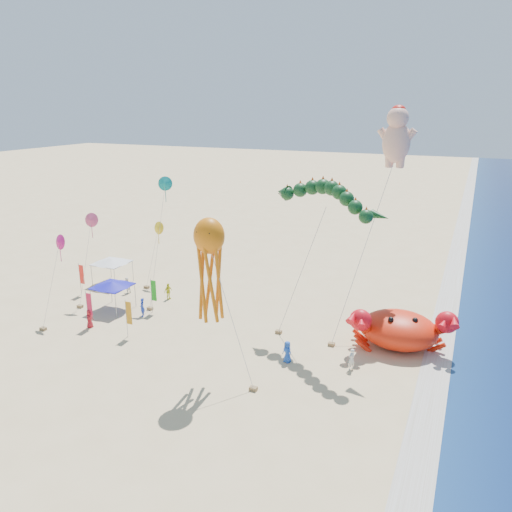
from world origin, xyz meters
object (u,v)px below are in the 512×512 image
(crab_inflatable, at_px, (399,329))
(octopus_kite, at_px, (210,262))
(canopy_white, at_px, (111,261))
(canopy_blue, at_px, (112,284))
(dragon_kite, at_px, (325,201))
(cherub_kite, at_px, (397,135))

(crab_inflatable, distance_m, octopus_kite, 15.96)
(crab_inflatable, relative_size, canopy_white, 2.27)
(octopus_kite, bearing_deg, canopy_white, 146.48)
(canopy_blue, bearing_deg, crab_inflatable, 6.62)
(dragon_kite, distance_m, canopy_white, 25.12)
(crab_inflatable, height_order, cherub_kite, cherub_kite)
(dragon_kite, height_order, octopus_kite, dragon_kite)
(cherub_kite, bearing_deg, canopy_white, -172.37)
(cherub_kite, relative_size, octopus_kite, 1.60)
(crab_inflatable, bearing_deg, canopy_white, 174.88)
(cherub_kite, height_order, octopus_kite, cherub_kite)
(crab_inflatable, height_order, octopus_kite, octopus_kite)
(dragon_kite, relative_size, cherub_kite, 0.68)
(dragon_kite, bearing_deg, octopus_kite, -119.61)
(dragon_kite, bearing_deg, canopy_white, 171.28)
(crab_inflatable, distance_m, dragon_kite, 11.30)
(cherub_kite, distance_m, canopy_blue, 27.50)
(octopus_kite, bearing_deg, dragon_kite, 60.39)
(cherub_kite, relative_size, canopy_white, 5.13)
(dragon_kite, relative_size, canopy_blue, 3.72)
(crab_inflatable, bearing_deg, dragon_kite, -170.83)
(crab_inflatable, xyz_separation_m, canopy_blue, (-24.67, -2.86, 0.92))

